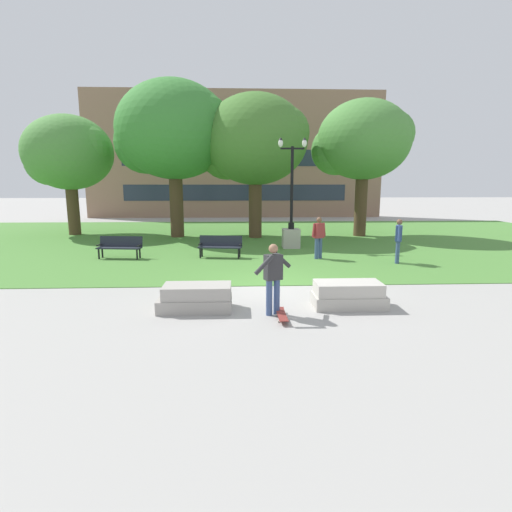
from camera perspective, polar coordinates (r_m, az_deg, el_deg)
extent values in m
plane|color=#A3A09B|center=(12.20, 2.61, -4.33)|extent=(140.00, 140.00, 0.00)
cube|color=#4C8438|center=(21.99, 0.35, 2.38)|extent=(40.00, 20.00, 0.02)
cube|color=#9E9991|center=(10.05, -8.68, -6.74)|extent=(1.80, 0.90, 0.32)
cube|color=#A6A098|center=(9.96, -8.40, -4.99)|extent=(1.66, 0.83, 0.32)
cube|color=#B2ADA3|center=(10.47, 13.07, -6.20)|extent=(1.80, 0.90, 0.32)
cube|color=#BBB6AB|center=(10.37, 13.02, -4.51)|extent=(1.66, 0.83, 0.32)
cylinder|color=#384C7A|center=(9.58, 2.97, -5.82)|extent=(0.15, 0.15, 0.86)
cylinder|color=#384C7A|center=(9.49, 1.90, -5.97)|extent=(0.15, 0.15, 0.86)
cube|color=#2D2D30|center=(9.35, 2.47, -1.60)|extent=(0.46, 0.38, 0.60)
cylinder|color=#2D2D30|center=(9.65, 3.74, -0.53)|extent=(0.48, 0.28, 0.44)
cylinder|color=#2D2D30|center=(9.01, 1.13, -1.31)|extent=(0.48, 0.28, 0.44)
sphere|color=#9E7051|center=(9.27, 2.50, 1.06)|extent=(0.22, 0.22, 0.22)
cube|color=maroon|center=(9.34, 3.74, -8.48)|extent=(0.21, 0.80, 0.02)
cube|color=maroon|center=(8.91, 4.09, -9.30)|extent=(0.20, 0.12, 0.06)
cube|color=maroon|center=(9.75, 3.42, -7.51)|extent=(0.20, 0.12, 0.06)
cylinder|color=silver|center=(9.16, 4.59, -9.25)|extent=(0.03, 0.06, 0.06)
cylinder|color=silver|center=(9.14, 3.21, -9.29)|extent=(0.03, 0.06, 0.06)
cylinder|color=silver|center=(9.58, 4.23, -8.36)|extent=(0.03, 0.06, 0.06)
cylinder|color=silver|center=(9.55, 2.91, -8.40)|extent=(0.03, 0.06, 0.06)
cube|color=#1E232D|center=(16.60, -5.18, 1.25)|extent=(1.84, 0.67, 0.05)
cube|color=#1E232D|center=(16.81, -5.04, 2.16)|extent=(1.80, 0.36, 0.46)
cube|color=black|center=(16.75, -8.01, 1.69)|extent=(0.11, 0.40, 0.04)
cube|color=black|center=(16.45, -2.30, 1.62)|extent=(0.11, 0.40, 0.04)
cylinder|color=black|center=(16.65, -7.97, 0.40)|extent=(0.07, 0.07, 0.41)
cylinder|color=black|center=(16.36, -2.50, 0.32)|extent=(0.07, 0.07, 0.41)
cylinder|color=black|center=(16.95, -7.73, 0.59)|extent=(0.07, 0.07, 0.41)
cylinder|color=black|center=(16.67, -2.36, 0.51)|extent=(0.07, 0.07, 0.41)
cube|color=#1E232D|center=(17.29, -18.97, 1.09)|extent=(1.84, 0.64, 0.05)
cube|color=#1E232D|center=(17.48, -18.70, 1.97)|extent=(1.80, 0.32, 0.46)
cube|color=black|center=(17.61, -21.51, 1.49)|extent=(0.10, 0.40, 0.04)
cube|color=black|center=(16.96, -16.38, 1.47)|extent=(0.10, 0.40, 0.04)
cylinder|color=black|center=(17.51, -21.54, 0.26)|extent=(0.07, 0.07, 0.41)
cylinder|color=black|center=(16.88, -16.63, 0.20)|extent=(0.07, 0.07, 0.41)
cylinder|color=black|center=(17.79, -21.10, 0.45)|extent=(0.07, 0.07, 0.41)
cylinder|color=black|center=(17.18, -16.26, 0.39)|extent=(0.07, 0.07, 0.41)
cube|color=#ADA89E|center=(19.18, 5.02, 2.53)|extent=(0.80, 0.80, 0.90)
cylinder|color=black|center=(19.11, 5.05, 4.31)|extent=(0.28, 0.28, 0.30)
cylinder|color=black|center=(19.00, 5.14, 9.60)|extent=(0.14, 0.14, 3.82)
cube|color=black|center=(19.06, 5.23, 15.04)|extent=(1.10, 0.08, 0.08)
ellipsoid|color=white|center=(19.01, 3.53, 15.80)|extent=(0.22, 0.22, 0.36)
cone|color=black|center=(19.03, 3.54, 16.39)|extent=(0.20, 0.20, 0.13)
ellipsoid|color=white|center=(19.15, 6.94, 15.71)|extent=(0.22, 0.22, 0.36)
cone|color=black|center=(19.17, 6.95, 16.29)|extent=(0.20, 0.20, 0.13)
cylinder|color=#4C3823|center=(24.06, 14.75, 7.56)|extent=(0.70, 0.70, 4.01)
ellipsoid|color=#4C893D|center=(24.15, 15.15, 15.73)|extent=(5.22, 5.22, 4.43)
sphere|color=#4C893D|center=(24.23, 11.36, 14.63)|extent=(2.87, 2.87, 2.87)
sphere|color=#4C893D|center=(24.10, 18.64, 16.19)|extent=(2.61, 2.61, 2.61)
cylinder|color=#4C3823|center=(26.24, -24.68, 6.51)|extent=(0.69, 0.69, 3.40)
ellipsoid|color=#4C893D|center=(26.25, -25.21, 13.23)|extent=(5.03, 5.03, 4.27)
sphere|color=#4C893D|center=(27.23, -27.46, 11.85)|extent=(2.77, 2.77, 2.77)
sphere|color=#4C893D|center=(25.35, -23.00, 14.09)|extent=(2.51, 2.51, 2.51)
cylinder|color=#4C3823|center=(23.32, -11.31, 7.84)|extent=(0.75, 0.75, 4.19)
ellipsoid|color=#387F33|center=(23.47, -11.66, 17.21)|extent=(6.30, 6.30, 5.35)
sphere|color=#387F33|center=(24.34, -15.53, 15.31)|extent=(3.46, 3.46, 3.46)
sphere|color=#387F33|center=(22.70, -7.81, 18.36)|extent=(3.15, 3.15, 3.15)
cylinder|color=#4C3823|center=(22.63, -0.11, 7.48)|extent=(0.73, 0.73, 3.80)
ellipsoid|color=#42752D|center=(22.72, -0.12, 16.29)|extent=(5.76, 5.76, 4.89)
sphere|color=#42752D|center=(23.23, -4.21, 14.71)|extent=(3.17, 3.17, 3.17)
sphere|color=#42752D|center=(22.28, 3.82, 17.13)|extent=(2.88, 2.88, 2.88)
cylinder|color=#384C7A|center=(16.49, 8.63, 1.07)|extent=(0.15, 0.15, 0.86)
cylinder|color=#384C7A|center=(16.62, 9.17, 1.13)|extent=(0.15, 0.15, 0.86)
cube|color=maroon|center=(16.45, 8.97, 3.61)|extent=(0.47, 0.40, 0.60)
cylinder|color=maroon|center=(16.32, 8.25, 3.67)|extent=(0.20, 0.17, 0.56)
cylinder|color=maroon|center=(16.58, 9.69, 3.73)|extent=(0.20, 0.17, 0.56)
sphere|color=brown|center=(16.40, 9.02, 5.14)|extent=(0.22, 0.22, 0.22)
cylinder|color=#384C7A|center=(16.50, 19.56, 0.59)|extent=(0.15, 0.15, 0.86)
cylinder|color=#384C7A|center=(16.31, 19.56, 0.48)|extent=(0.15, 0.15, 0.86)
cube|color=#334784|center=(16.30, 19.72, 3.06)|extent=(0.37, 0.46, 0.60)
cylinder|color=#334784|center=(16.59, 19.67, 3.27)|extent=(0.15, 0.19, 0.56)
cylinder|color=#334784|center=(16.01, 19.78, 3.02)|extent=(0.15, 0.19, 0.56)
sphere|color=brown|center=(16.25, 19.81, 4.60)|extent=(0.22, 0.22, 0.22)
cube|color=#8E6B56|center=(36.32, -3.01, 14.20)|extent=(26.09, 1.00, 10.92)
cube|color=#232D3D|center=(35.74, -2.97, 9.03)|extent=(19.57, 0.03, 1.40)
cube|color=#232D3D|center=(35.79, -3.02, 13.84)|extent=(19.57, 0.03, 1.40)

